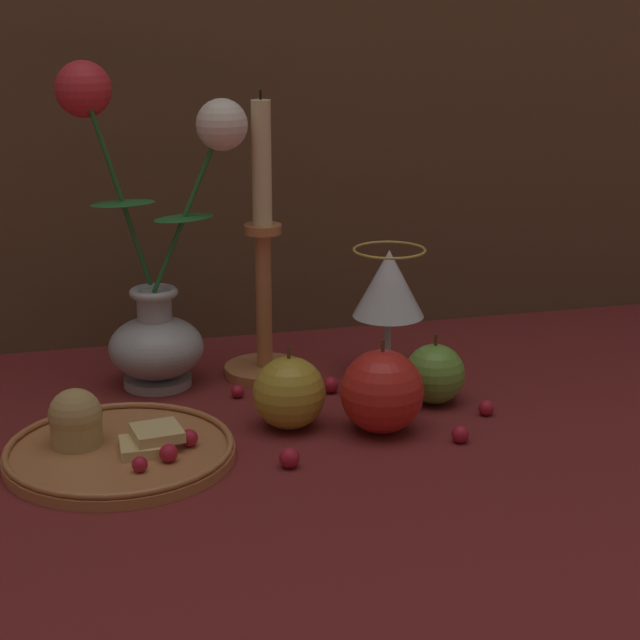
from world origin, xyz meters
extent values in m
plane|color=maroon|center=(0.00, 0.00, 0.00)|extent=(2.40, 2.40, 0.00)
cylinder|color=#A3A3A8|center=(-0.07, 0.12, 0.01)|extent=(0.07, 0.07, 0.01)
ellipsoid|color=#A3A3A8|center=(-0.07, 0.12, 0.04)|extent=(0.10, 0.10, 0.07)
cylinder|color=#A3A3A8|center=(-0.07, 0.12, 0.09)|extent=(0.04, 0.04, 0.04)
torus|color=#A3A3A8|center=(-0.07, 0.12, 0.11)|extent=(0.05, 0.05, 0.01)
cylinder|color=#23662D|center=(-0.10, 0.13, 0.21)|extent=(0.06, 0.03, 0.22)
ellipsoid|color=#23662D|center=(-0.10, 0.13, 0.20)|extent=(0.08, 0.05, 0.00)
sphere|color=red|center=(-0.13, 0.14, 0.32)|extent=(0.06, 0.06, 0.06)
cylinder|color=#23662D|center=(-0.03, 0.12, 0.20)|extent=(0.08, 0.01, 0.18)
ellipsoid|color=#23662D|center=(-0.03, 0.12, 0.19)|extent=(0.08, 0.06, 0.00)
sphere|color=silver|center=(0.01, 0.11, 0.28)|extent=(0.05, 0.05, 0.05)
cylinder|color=#B77042|center=(-0.13, -0.07, 0.01)|extent=(0.22, 0.22, 0.01)
torus|color=#B77042|center=(-0.13, -0.07, 0.01)|extent=(0.21, 0.21, 0.01)
cylinder|color=tan|center=(-0.16, -0.05, 0.02)|extent=(0.05, 0.05, 0.03)
sphere|color=tan|center=(-0.16, -0.05, 0.04)|extent=(0.05, 0.05, 0.05)
cube|color=#DBBC7A|center=(-0.10, -0.08, 0.01)|extent=(0.04, 0.04, 0.01)
cube|color=#DBBC7A|center=(-0.09, -0.08, 0.03)|extent=(0.05, 0.05, 0.01)
sphere|color=#AD192D|center=(-0.11, -0.13, 0.02)|extent=(0.01, 0.01, 0.01)
sphere|color=#AD192D|center=(-0.08, -0.11, 0.02)|extent=(0.02, 0.02, 0.02)
sphere|color=#AD192D|center=(-0.06, -0.08, 0.02)|extent=(0.02, 0.02, 0.02)
cylinder|color=silver|center=(0.19, 0.09, 0.00)|extent=(0.06, 0.06, 0.00)
cylinder|color=silver|center=(0.19, 0.09, 0.04)|extent=(0.01, 0.01, 0.07)
cone|color=silver|center=(0.19, 0.09, 0.11)|extent=(0.08, 0.08, 0.08)
cone|color=maroon|center=(0.19, 0.09, 0.10)|extent=(0.07, 0.07, 0.05)
torus|color=gold|center=(0.19, 0.09, 0.15)|extent=(0.08, 0.08, 0.00)
cylinder|color=#B77042|center=(0.05, 0.12, 0.01)|extent=(0.09, 0.09, 0.01)
cylinder|color=#B77042|center=(0.05, 0.12, 0.09)|extent=(0.02, 0.02, 0.15)
cylinder|color=#B77042|center=(0.05, 0.12, 0.17)|extent=(0.04, 0.04, 0.01)
cylinder|color=beige|center=(0.05, 0.12, 0.24)|extent=(0.02, 0.02, 0.13)
cylinder|color=black|center=(0.05, 0.12, 0.31)|extent=(0.00, 0.00, 0.01)
sphere|color=#669938|center=(0.21, -0.01, 0.03)|extent=(0.06, 0.06, 0.06)
cylinder|color=#4C3319|center=(0.21, -0.01, 0.07)|extent=(0.00, 0.00, 0.01)
sphere|color=#B2932D|center=(0.04, -0.04, 0.04)|extent=(0.07, 0.07, 0.07)
cylinder|color=#4C3319|center=(0.04, -0.04, 0.08)|extent=(0.00, 0.00, 0.01)
sphere|color=red|center=(0.13, -0.07, 0.04)|extent=(0.08, 0.08, 0.08)
cylinder|color=#4C3319|center=(0.13, -0.07, 0.09)|extent=(0.00, 0.00, 0.01)
sphere|color=#AD192D|center=(0.20, -0.12, 0.01)|extent=(0.02, 0.02, 0.02)
sphere|color=#AD192D|center=(0.01, 0.06, 0.01)|extent=(0.01, 0.01, 0.01)
sphere|color=#AD192D|center=(0.11, 0.04, 0.01)|extent=(0.02, 0.02, 0.02)
sphere|color=#AD192D|center=(0.02, -0.13, 0.01)|extent=(0.02, 0.02, 0.02)
sphere|color=#AD192D|center=(0.25, -0.06, 0.01)|extent=(0.02, 0.02, 0.02)
camera|label=1|loc=(-0.17, -1.00, 0.42)|focal=60.00mm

